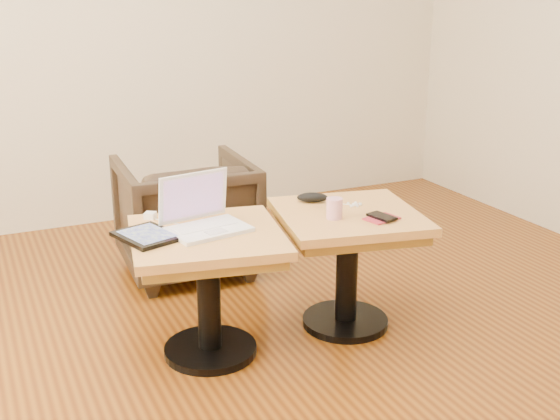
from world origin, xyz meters
name	(u,v)px	position (x,y,z in m)	size (l,w,h in m)	color
room_shell	(295,28)	(0.00, 0.00, 1.35)	(4.52, 4.52, 2.71)	#54280B
side_table_left	(208,264)	(-0.23, 0.32, 0.41)	(0.70, 0.70, 0.54)	black
side_table_right	(348,241)	(0.42, 0.31, 0.41)	(0.70, 0.70, 0.54)	black
laptop	(203,218)	(-0.23, 0.36, 0.59)	(0.35, 0.29, 0.22)	white
tablet	(147,236)	(-0.47, 0.35, 0.55)	(0.26, 0.30, 0.02)	black
charging_adapter	(150,215)	(-0.39, 0.58, 0.56)	(0.04, 0.04, 0.03)	white
glasses_case	(312,197)	(0.34, 0.50, 0.57)	(0.14, 0.06, 0.04)	black
striped_cup	(334,208)	(0.32, 0.26, 0.59)	(0.07, 0.07, 0.09)	#C54371
earbuds_tangle	(354,205)	(0.48, 0.37, 0.55)	(0.07, 0.06, 0.01)	white
phone_on_sleeve	(382,218)	(0.49, 0.16, 0.55)	(0.16, 0.14, 0.02)	maroon
armchair	(186,215)	(-0.04, 1.23, 0.31)	(0.67, 0.69, 0.63)	black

